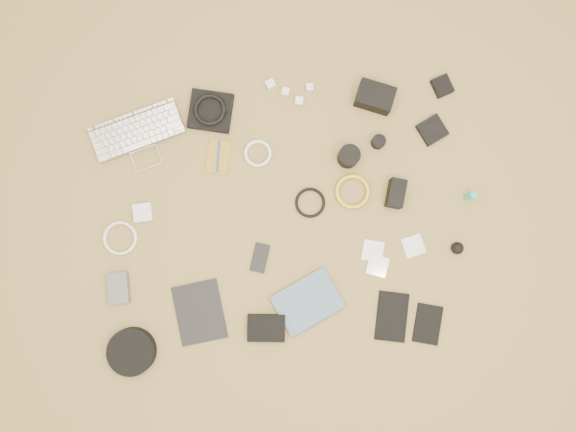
{
  "coord_description": "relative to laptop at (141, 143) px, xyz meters",
  "views": [
    {
      "loc": [
        0.02,
        -0.12,
        2.1
      ],
      "look_at": [
        0.03,
        -0.01,
        0.02
      ],
      "focal_mm": 35.0,
      "sensor_mm": 36.0,
      "label": 1
    }
  ],
  "objects": [
    {
      "name": "tablet",
      "position": [
        0.15,
        -0.65,
        -0.01
      ],
      "size": [
        0.19,
        0.24,
        0.01
      ],
      "primitive_type": "cube",
      "rotation": [
        0.0,
        0.0,
        0.1
      ],
      "color": "black",
      "rests_on": "ground"
    },
    {
      "name": "drive_case",
      "position": [
        0.39,
        -0.74,
        0.0
      ],
      "size": [
        0.15,
        0.12,
        0.03
      ],
      "primitive_type": "cube",
      "rotation": [
        0.0,
        0.0,
        -0.12
      ],
      "color": "black",
      "rests_on": "ground"
    },
    {
      "name": "lens_cleaner",
      "position": [
        1.19,
        -0.34,
        0.03
      ],
      "size": [
        0.03,
        0.03,
        0.09
      ],
      "primitive_type": "cylinder",
      "rotation": [
        0.0,
        0.0,
        0.25
      ],
      "color": "teal",
      "rests_on": "ground"
    },
    {
      "name": "notebook_black_b",
      "position": [
        0.99,
        -0.79,
        -0.01
      ],
      "size": [
        0.13,
        0.17,
        0.01
      ],
      "primitive_type": "cube",
      "rotation": [
        0.0,
        0.0,
        -0.29
      ],
      "color": "black",
      "rests_on": "ground"
    },
    {
      "name": "laptop",
      "position": [
        0.0,
        0.0,
        0.0
      ],
      "size": [
        0.39,
        0.32,
        0.03
      ],
      "primitive_type": "imported",
      "rotation": [
        0.0,
        0.0,
        0.24
      ],
      "color": "silver",
      "rests_on": "ground"
    },
    {
      "name": "filter_case_mid",
      "position": [
        0.83,
        -0.56,
        -0.01
      ],
      "size": [
        0.1,
        0.1,
        0.01
      ],
      "primitive_type": "cube",
      "rotation": [
        0.0,
        0.0,
        -0.38
      ],
      "color": "silver",
      "rests_on": "ground"
    },
    {
      "name": "air_blower",
      "position": [
        1.13,
        -0.52,
        0.01
      ],
      "size": [
        0.06,
        0.06,
        0.05
      ],
      "primitive_type": "sphere",
      "rotation": [
        0.0,
        0.0,
        -0.29
      ],
      "color": "black",
      "rests_on": "ground"
    },
    {
      "name": "notebook_olive",
      "position": [
        0.28,
        -0.08,
        -0.01
      ],
      "size": [
        0.12,
        0.15,
        0.01
      ],
      "primitive_type": "cube",
      "rotation": [
        0.0,
        0.0,
        -0.27
      ],
      "color": "olive",
      "rests_on": "ground"
    },
    {
      "name": "headphone_case",
      "position": [
        -0.11,
        -0.77,
        0.01
      ],
      "size": [
        0.22,
        0.22,
        0.05
      ],
      "primitive_type": "cylinder",
      "rotation": [
        0.0,
        0.0,
        0.27
      ],
      "color": "black",
      "rests_on": "ground"
    },
    {
      "name": "lens_a",
      "position": [
        0.77,
        -0.14,
        0.03
      ],
      "size": [
        0.1,
        0.1,
        0.09
      ],
      "primitive_type": "cylinder",
      "rotation": [
        0.0,
        0.0,
        0.34
      ],
      "color": "black",
      "rests_on": "ground"
    },
    {
      "name": "cable_yellow",
      "position": [
        0.77,
        -0.27,
        -0.01
      ],
      "size": [
        0.16,
        0.16,
        0.01
      ],
      "primitive_type": "torus",
      "rotation": [
        0.0,
        0.0,
        0.26
      ],
      "color": "gold",
      "rests_on": "ground"
    },
    {
      "name": "charger_c",
      "position": [
        0.65,
        0.14,
        -0.0
      ],
      "size": [
        0.03,
        0.03,
        0.03
      ],
      "primitive_type": "cube",
      "rotation": [
        0.0,
        0.0,
        -0.05
      ],
      "color": "silver",
      "rests_on": "ground"
    },
    {
      "name": "cable_black",
      "position": [
        0.61,
        -0.29,
        -0.01
      ],
      "size": [
        0.12,
        0.12,
        0.01
      ],
      "primitive_type": "torus",
      "rotation": [
        0.0,
        0.0,
        -0.09
      ],
      "color": "black",
      "rests_on": "ground"
    },
    {
      "name": "phone",
      "position": [
        0.4,
        -0.48,
        -0.01
      ],
      "size": [
        0.09,
        0.12,
        0.01
      ],
      "primitive_type": "cube",
      "rotation": [
        0.0,
        0.0,
        -0.34
      ],
      "color": "black",
      "rests_on": "ground"
    },
    {
      "name": "power_brick",
      "position": [
        -0.02,
        -0.26,
        0.0
      ],
      "size": [
        0.07,
        0.07,
        0.03
      ],
      "primitive_type": "cube",
      "rotation": [
        0.0,
        0.0,
        0.03
      ],
      "color": "silver",
      "rests_on": "ground"
    },
    {
      "name": "room_shell",
      "position": [
        0.49,
        -0.33,
        1.24
      ],
      "size": [
        4.04,
        4.04,
        2.58
      ],
      "color": "olive",
      "rests_on": "ground"
    },
    {
      "name": "pen_blue",
      "position": [
        0.28,
        -0.08,
        -0.0
      ],
      "size": [
        0.03,
        0.12,
        0.01
      ],
      "primitive_type": "cylinder",
      "rotation": [
        1.57,
        0.0,
        -0.18
      ],
      "color": "#1537B0",
      "rests_on": "notebook_olive"
    },
    {
      "name": "cable_white_a",
      "position": [
        0.43,
        -0.09,
        -0.01
      ],
      "size": [
        0.11,
        0.11,
        0.01
      ],
      "primitive_type": "torus",
      "rotation": [
        0.0,
        0.0,
        0.05
      ],
      "color": "white",
      "rests_on": "ground"
    },
    {
      "name": "dslr_camera",
      "position": [
        0.89,
        0.07,
        0.03
      ],
      "size": [
        0.16,
        0.14,
        0.08
      ],
      "primitive_type": "cube",
      "rotation": [
        0.0,
        0.0,
        -0.41
      ],
      "color": "black",
      "rests_on": "ground"
    },
    {
      "name": "charger_d",
      "position": [
        0.61,
        0.09,
        0.0
      ],
      "size": [
        0.04,
        0.04,
        0.03
      ],
      "primitive_type": "cube",
      "rotation": [
        0.0,
        0.0,
        -0.26
      ],
      "color": "silver",
      "rests_on": "ground"
    },
    {
      "name": "lens_b",
      "position": [
        0.88,
        -0.1,
        0.01
      ],
      "size": [
        0.05,
        0.05,
        0.05
      ],
      "primitive_type": "cylinder",
      "rotation": [
        0.0,
        0.0,
        -0.06
      ],
      "color": "black",
      "rests_on": "ground"
    },
    {
      "name": "flash",
      "position": [
        0.92,
        -0.3,
        0.03
      ],
      "size": [
        0.09,
        0.12,
        0.08
      ],
      "primitive_type": "cube",
      "rotation": [
        0.0,
        0.0,
        -0.31
      ],
      "color": "black",
      "rests_on": "ground"
    },
    {
      "name": "battery_charger",
      "position": [
        -0.14,
        -0.53,
        0.0
      ],
      "size": [
        0.08,
        0.11,
        0.03
      ],
      "primitive_type": "cube",
      "rotation": [
        0.0,
        0.0,
        -0.01
      ],
      "color": "#505155",
      "rests_on": "ground"
    },
    {
      "name": "lens_pouch",
      "position": [
        1.15,
        0.09,
        -0.0
      ],
      "size": [
        0.08,
        0.09,
        0.03
      ],
      "primitive_type": "cube",
      "rotation": [
        0.0,
        0.0,
        0.31
      ],
      "color": "black",
      "rests_on": "ground"
    },
    {
      "name": "paperback",
      "position": [
        0.59,
        -0.74,
        -0.0
      ],
      "size": [
        0.28,
        0.25,
        0.02
      ],
      "primitive_type": "imported",
      "rotation": [
        0.0,
        0.0,
        1.98
      ],
      "color": "#476278",
      "rests_on": "ground"
    },
    {
      "name": "notebook_black_a",
      "position": [
        0.86,
        -0.75,
        -0.01
      ],
      "size": [
        0.15,
        0.2,
        0.01
      ],
      "primitive_type": "cube",
      "rotation": [
        0.0,
        0.0,
        -0.23
      ],
      "color": "black",
      "rests_on": "ground"
    },
    {
      "name": "filter_case_right",
      "position": [
        0.97,
        -0.5,
        -0.01
      ],
      "size": [
        0.09,
        0.09,
        0.01
      ],
      "primitive_type": "cube",
      "rotation": [
        0.0,
        0.0,
        0.21
      ],
      "color": "silver",
      "rests_on": "ground"
    },
    {
      "name": "cable_white_b",
      "position": [
        -0.11,
        -0.35,
        -0.01
      ],
      "size": [
        0.16,
        0.16,
        0.01
      ],
      "primitive_type": "torus",
      "rotation": [
        0.0,
        0.0,
        -0.39
      ],
      "color": "white",
      "rests_on": "ground"
    },
    {
      "name": "filter_case_left",
      "position": [
        0.82,
        -0.5,
        -0.01
      ],
      "size": [
        0.1,
        0.1,
        0.01
      ],
      "primitive_type": "cube",
      "rotation": [
        0.0,
        0.0,
        -0.28
      ],
      "color": "silver",
      "rests_on": "ground"
    },
    {
      "name": "headphone_pouch",
      "position": [
        0.27,
        0.09,
        0.0
      ],
      "size": [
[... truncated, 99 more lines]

